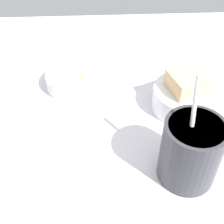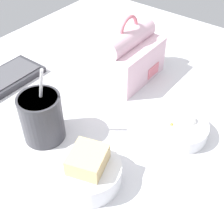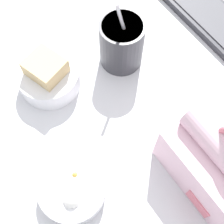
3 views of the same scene
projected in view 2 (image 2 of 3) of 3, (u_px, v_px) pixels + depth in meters
desk_surface at (92, 128)px, 78.86cm from camera, size 140.00×110.00×2.00cm
lunch_bag at (128, 56)px, 89.31cm from camera, size 19.43×13.85×19.25cm
soup_cup at (42, 117)px, 71.40cm from camera, size 9.84×9.84×19.72cm
bento_bowl_sandwich at (89, 171)px, 63.51cm from camera, size 13.62×13.62×8.74cm
bento_bowl_snacks at (181, 129)px, 74.33cm from camera, size 12.92×12.92×5.42cm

